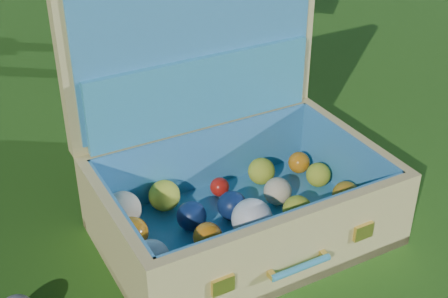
# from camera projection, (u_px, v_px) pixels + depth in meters

# --- Properties ---
(ground) EXTENTS (60.00, 60.00, 0.00)m
(ground) POSITION_uv_depth(u_px,v_px,m) (231.00, 196.00, 1.66)
(ground) COLOR #215114
(ground) RESTS_ON ground
(suitcase) EXTENTS (0.68, 0.52, 0.64)m
(suitcase) POSITION_uv_depth(u_px,v_px,m) (225.00, 157.00, 1.48)
(suitcase) COLOR #D9C375
(suitcase) RESTS_ON ground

